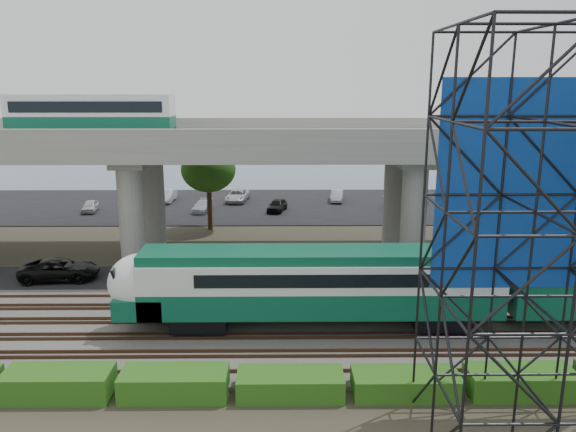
{
  "coord_description": "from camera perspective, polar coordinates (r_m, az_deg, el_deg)",
  "views": [
    {
      "loc": [
        0.68,
        -26.19,
        13.24
      ],
      "look_at": [
        1.01,
        6.0,
        5.54
      ],
      "focal_mm": 35.0,
      "sensor_mm": 36.0,
      "label": 1
    }
  ],
  "objects": [
    {
      "name": "hedge_strip",
      "position": [
        25.3,
        0.25,
        -16.62
      ],
      "size": [
        34.6,
        1.8,
        1.2
      ],
      "color": "#245012",
      "rests_on": "ground"
    },
    {
      "name": "harbor_water",
      "position": [
        83.25,
        -1.04,
        4.32
      ],
      "size": [
        140.0,
        40.0,
        0.03
      ],
      "primitive_type": "cube",
      "color": "#445A70",
      "rests_on": "ground"
    },
    {
      "name": "parking_lot",
      "position": [
        61.63,
        -1.2,
        1.09
      ],
      "size": [
        90.0,
        18.0,
        0.08
      ],
      "primitive_type": "cube",
      "color": "black",
      "rests_on": "ground"
    },
    {
      "name": "commuter_train",
      "position": [
        30.32,
        7.36,
        -6.64
      ],
      "size": [
        29.3,
        3.06,
        4.3
      ],
      "color": "black",
      "rests_on": "rail_tracks"
    },
    {
      "name": "ballast_bed",
      "position": [
        31.11,
        -1.81,
        -11.54
      ],
      "size": [
        90.0,
        12.0,
        0.2
      ],
      "primitive_type": "cube",
      "color": "slate",
      "rests_on": "ground"
    },
    {
      "name": "suv",
      "position": [
        41.39,
        -22.17,
        -5.06
      ],
      "size": [
        5.4,
        2.85,
        1.45
      ],
      "primitive_type": "imported",
      "rotation": [
        0.0,
        0.0,
        1.66
      ],
      "color": "black",
      "rests_on": "service_road"
    },
    {
      "name": "service_road",
      "position": [
        39.0,
        -1.55,
        -6.33
      ],
      "size": [
        90.0,
        5.0,
        0.08
      ],
      "primitive_type": "cube",
      "color": "black",
      "rests_on": "ground"
    },
    {
      "name": "scaffold_tower",
      "position": [
        21.56,
        27.12,
        -3.59
      ],
      "size": [
        9.36,
        6.36,
        15.0
      ],
      "color": "black",
      "rests_on": "ground"
    },
    {
      "name": "parked_cars",
      "position": [
        61.28,
        -0.43,
        1.66
      ],
      "size": [
        37.11,
        9.88,
        1.31
      ],
      "color": "#BCBCBC",
      "rests_on": "parking_lot"
    },
    {
      "name": "ground",
      "position": [
        29.36,
        -1.9,
        -13.36
      ],
      "size": [
        140.0,
        140.0,
        0.0
      ],
      "primitive_type": "plane",
      "color": "#474233",
      "rests_on": "ground"
    },
    {
      "name": "trees",
      "position": [
        43.38,
        -7.66,
        3.15
      ],
      "size": [
        40.94,
        16.94,
        7.69
      ],
      "color": "#382314",
      "rests_on": "ground"
    },
    {
      "name": "rail_tracks",
      "position": [
        31.04,
        -1.82,
        -11.24
      ],
      "size": [
        90.0,
        9.52,
        0.16
      ],
      "color": "#472D1E",
      "rests_on": "ballast_bed"
    },
    {
      "name": "overpass",
      "position": [
        42.52,
        -2.83,
        6.65
      ],
      "size": [
        80.0,
        12.0,
        12.4
      ],
      "color": "#9E9B93",
      "rests_on": "ground"
    }
  ]
}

